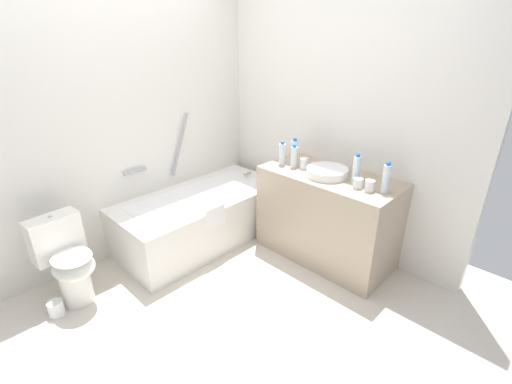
{
  "coord_description": "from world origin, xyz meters",
  "views": [
    {
      "loc": [
        -1.33,
        -1.81,
        1.96
      ],
      "look_at": [
        0.62,
        0.09,
        0.73
      ],
      "focal_mm": 25.01,
      "sensor_mm": 36.0,
      "label": 1
    }
  ],
  "objects_px": {
    "drinking_glass_0": "(358,183)",
    "water_bottle_1": "(386,179)",
    "toilet": "(67,260)",
    "toilet_paper_roll": "(56,308)",
    "water_bottle_3": "(356,170)",
    "water_bottle_4": "(294,152)",
    "drinking_glass_1": "(370,186)",
    "sink_basin": "(327,172)",
    "water_bottle_2": "(282,154)",
    "drinking_glass_2": "(304,163)",
    "sink_faucet": "(340,167)",
    "water_bottle_0": "(294,157)",
    "bathtub": "(202,215)"
  },
  "relations": [
    {
      "from": "toilet",
      "to": "water_bottle_0",
      "type": "xyz_separation_m",
      "value": [
        1.82,
        -0.73,
        0.56
      ]
    },
    {
      "from": "drinking_glass_2",
      "to": "toilet",
      "type": "bearing_deg",
      "value": 156.27
    },
    {
      "from": "sink_faucet",
      "to": "drinking_glass_0",
      "type": "xyz_separation_m",
      "value": [
        -0.26,
        -0.32,
        0.01
      ]
    },
    {
      "from": "sink_faucet",
      "to": "drinking_glass_0",
      "type": "distance_m",
      "value": 0.41
    },
    {
      "from": "drinking_glass_0",
      "to": "drinking_glass_2",
      "type": "xyz_separation_m",
      "value": [
        0.05,
        0.57,
        0.01
      ]
    },
    {
      "from": "water_bottle_2",
      "to": "drinking_glass_0",
      "type": "relative_size",
      "value": 2.7
    },
    {
      "from": "water_bottle_3",
      "to": "drinking_glass_1",
      "type": "relative_size",
      "value": 2.7
    },
    {
      "from": "water_bottle_3",
      "to": "toilet_paper_roll",
      "type": "distance_m",
      "value": 2.54
    },
    {
      "from": "water_bottle_0",
      "to": "bathtub",
      "type": "bearing_deg",
      "value": 127.64
    },
    {
      "from": "toilet",
      "to": "drinking_glass_1",
      "type": "distance_m",
      "value": 2.39
    },
    {
      "from": "toilet_paper_roll",
      "to": "water_bottle_1",
      "type": "bearing_deg",
      "value": -36.0
    },
    {
      "from": "sink_faucet",
      "to": "drinking_glass_2",
      "type": "height_order",
      "value": "drinking_glass_2"
    },
    {
      "from": "sink_basin",
      "to": "water_bottle_4",
      "type": "xyz_separation_m",
      "value": [
        0.03,
        0.38,
        0.08
      ]
    },
    {
      "from": "water_bottle_0",
      "to": "drinking_glass_0",
      "type": "distance_m",
      "value": 0.66
    },
    {
      "from": "drinking_glass_0",
      "to": "water_bottle_3",
      "type": "bearing_deg",
      "value": 42.48
    },
    {
      "from": "toilet",
      "to": "toilet_paper_roll",
      "type": "bearing_deg",
      "value": -66.65
    },
    {
      "from": "water_bottle_4",
      "to": "drinking_glass_1",
      "type": "bearing_deg",
      "value": -95.33
    },
    {
      "from": "toilet",
      "to": "drinking_glass_2",
      "type": "distance_m",
      "value": 2.09
    },
    {
      "from": "water_bottle_0",
      "to": "water_bottle_1",
      "type": "distance_m",
      "value": 0.85
    },
    {
      "from": "toilet",
      "to": "water_bottle_3",
      "type": "relative_size",
      "value": 2.83
    },
    {
      "from": "water_bottle_1",
      "to": "water_bottle_4",
      "type": "bearing_deg",
      "value": 89.17
    },
    {
      "from": "water_bottle_2",
      "to": "water_bottle_3",
      "type": "relative_size",
      "value": 0.88
    },
    {
      "from": "water_bottle_4",
      "to": "toilet",
      "type": "bearing_deg",
      "value": 160.08
    },
    {
      "from": "drinking_glass_1",
      "to": "toilet_paper_roll",
      "type": "height_order",
      "value": "drinking_glass_1"
    },
    {
      "from": "water_bottle_2",
      "to": "water_bottle_1",
      "type": "bearing_deg",
      "value": -85.84
    },
    {
      "from": "bathtub",
      "to": "drinking_glass_1",
      "type": "distance_m",
      "value": 1.67
    },
    {
      "from": "sink_basin",
      "to": "drinking_glass_2",
      "type": "height_order",
      "value": "drinking_glass_2"
    },
    {
      "from": "sink_faucet",
      "to": "water_bottle_1",
      "type": "bearing_deg",
      "value": -110.26
    },
    {
      "from": "toilet",
      "to": "drinking_glass_0",
      "type": "height_order",
      "value": "drinking_glass_0"
    },
    {
      "from": "water_bottle_0",
      "to": "water_bottle_1",
      "type": "relative_size",
      "value": 0.86
    },
    {
      "from": "water_bottle_2",
      "to": "toilet_paper_roll",
      "type": "xyz_separation_m",
      "value": [
        -1.97,
        0.51,
        -0.86
      ]
    },
    {
      "from": "drinking_glass_0",
      "to": "sink_basin",
      "type": "bearing_deg",
      "value": 81.01
    },
    {
      "from": "toilet",
      "to": "water_bottle_3",
      "type": "bearing_deg",
      "value": 50.57
    },
    {
      "from": "bathtub",
      "to": "sink_basin",
      "type": "distance_m",
      "value": 1.33
    },
    {
      "from": "toilet",
      "to": "sink_faucet",
      "type": "relative_size",
      "value": 4.65
    },
    {
      "from": "water_bottle_3",
      "to": "drinking_glass_0",
      "type": "xyz_separation_m",
      "value": [
        -0.07,
        -0.06,
        -0.08
      ]
    },
    {
      "from": "sink_basin",
      "to": "water_bottle_3",
      "type": "bearing_deg",
      "value": -85.58
    },
    {
      "from": "water_bottle_3",
      "to": "drinking_glass_2",
      "type": "bearing_deg",
      "value": 91.78
    },
    {
      "from": "water_bottle_2",
      "to": "drinking_glass_1",
      "type": "bearing_deg",
      "value": -89.43
    },
    {
      "from": "toilet_paper_roll",
      "to": "sink_basin",
      "type": "bearing_deg",
      "value": -25.59
    },
    {
      "from": "water_bottle_2",
      "to": "sink_faucet",
      "type": "bearing_deg",
      "value": -60.57
    },
    {
      "from": "water_bottle_3",
      "to": "drinking_glass_2",
      "type": "xyz_separation_m",
      "value": [
        -0.02,
        0.51,
        -0.07
      ]
    },
    {
      "from": "toilet",
      "to": "sink_faucet",
      "type": "distance_m",
      "value": 2.36
    },
    {
      "from": "water_bottle_2",
      "to": "drinking_glass_2",
      "type": "height_order",
      "value": "water_bottle_2"
    },
    {
      "from": "sink_basin",
      "to": "water_bottle_4",
      "type": "height_order",
      "value": "water_bottle_4"
    },
    {
      "from": "sink_faucet",
      "to": "water_bottle_3",
      "type": "bearing_deg",
      "value": -125.79
    },
    {
      "from": "water_bottle_2",
      "to": "drinking_glass_2",
      "type": "bearing_deg",
      "value": -74.23
    },
    {
      "from": "sink_basin",
      "to": "toilet_paper_roll",
      "type": "relative_size",
      "value": 2.86
    },
    {
      "from": "water_bottle_0",
      "to": "sink_faucet",
      "type": "bearing_deg",
      "value": -54.96
    },
    {
      "from": "drinking_glass_0",
      "to": "water_bottle_1",
      "type": "bearing_deg",
      "value": -71.01
    }
  ]
}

